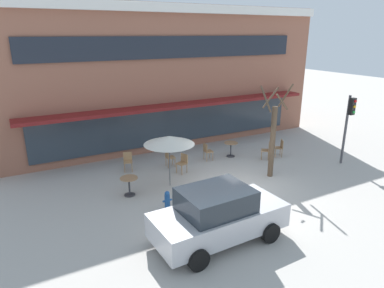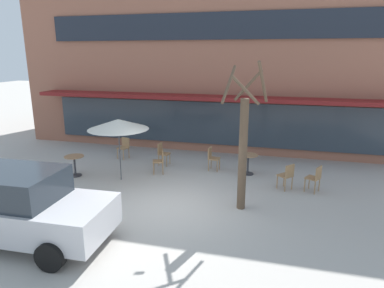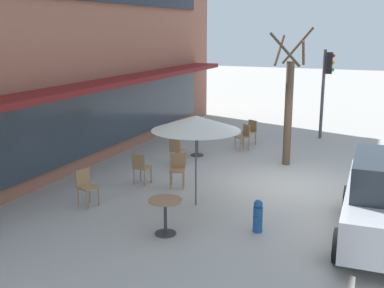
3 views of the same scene
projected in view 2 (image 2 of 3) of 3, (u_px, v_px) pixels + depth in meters
name	position (u px, v px, depth m)	size (l,w,h in m)	color
ground_plane	(170.00, 206.00, 10.09)	(80.00, 80.00, 0.00)	#ADA8A0
building_facade	(227.00, 64.00, 18.44)	(18.86, 9.10, 7.62)	#935B47
cafe_table_near_wall	(248.00, 161.00, 12.68)	(0.70, 0.70, 0.76)	#333338
cafe_table_streetside	(75.00, 162.00, 12.50)	(0.70, 0.70, 0.76)	#333338
patio_umbrella_green_folded	(118.00, 124.00, 11.73)	(2.10, 2.10, 2.20)	#4C4C51
cafe_chair_0	(287.00, 175.00, 11.21)	(0.56, 0.56, 0.89)	#9E754C
cafe_chair_1	(212.00, 157.00, 13.13)	(0.43, 0.43, 0.89)	#9E754C
cafe_chair_2	(124.00, 146.00, 14.64)	(0.50, 0.50, 0.89)	#9E754C
cafe_chair_3	(162.00, 152.00, 13.75)	(0.43, 0.43, 0.89)	#9E754C
cafe_chair_4	(315.00, 177.00, 11.01)	(0.54, 0.54, 0.89)	#9E754C
cafe_chair_5	(160.00, 160.00, 12.78)	(0.51, 0.51, 0.89)	#9E754C
parked_sedan	(21.00, 207.00, 8.03)	(4.26, 2.13, 1.76)	#B7B7BC
street_tree	(243.00, 146.00, 9.52)	(1.19, 1.18, 4.21)	brown
fire_hydrant	(68.00, 186.00, 10.72)	(0.36, 0.20, 0.71)	#1E4C8C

